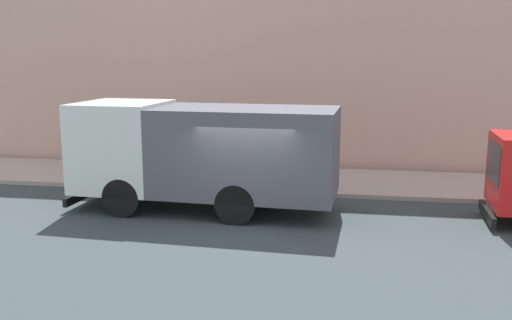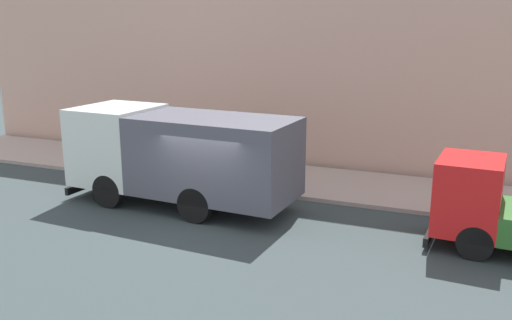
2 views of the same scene
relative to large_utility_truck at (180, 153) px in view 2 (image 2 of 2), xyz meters
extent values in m
plane|color=#354042|center=(-1.14, -1.41, -1.67)|extent=(80.00, 80.00, 0.00)
cube|color=#B6A298|center=(3.79, -1.41, -1.61)|extent=(3.84, 30.00, 0.14)
cube|color=#D3A592|center=(6.21, -1.41, 3.08)|extent=(0.50, 30.00, 9.50)
cube|color=white|center=(0.12, 2.37, 0.07)|extent=(2.68, 2.42, 2.44)
cube|color=black|center=(0.18, 3.49, 0.36)|extent=(2.15, 0.17, 1.36)
cube|color=#51515E|center=(-0.06, -1.20, 0.02)|extent=(2.81, 4.99, 2.35)
cube|color=black|center=(0.19, 3.57, -1.39)|extent=(2.46, 0.25, 0.24)
cylinder|color=black|center=(-1.03, 1.97, -1.15)|extent=(0.35, 1.06, 1.04)
cylinder|color=black|center=(1.23, 1.85, -1.15)|extent=(0.35, 1.06, 1.04)
cylinder|color=black|center=(-1.19, -1.14, -1.15)|extent=(0.35, 1.06, 1.04)
cylinder|color=black|center=(1.07, -1.26, -1.15)|extent=(0.35, 1.06, 1.04)
cube|color=red|center=(0.00, -8.35, -0.31)|extent=(2.10, 1.65, 1.86)
cube|color=black|center=(0.05, -7.60, -0.09)|extent=(1.69, 0.16, 1.04)
cube|color=black|center=(0.05, -7.52, -1.44)|extent=(1.94, 0.24, 0.24)
cylinder|color=black|center=(-0.87, -8.60, -1.24)|extent=(0.35, 0.88, 0.86)
cylinder|color=black|center=(0.84, -8.70, -1.24)|extent=(0.35, 0.88, 0.86)
cylinder|color=#432E58|center=(2.36, 2.56, -1.11)|extent=(0.39, 0.39, 0.86)
cylinder|color=tan|center=(2.36, 2.56, -0.40)|extent=(0.52, 0.52, 0.56)
sphere|color=#D3AC84|center=(2.36, 2.56, 0.00)|extent=(0.23, 0.23, 0.23)
cylinder|color=black|center=(4.09, 5.39, -1.14)|extent=(0.28, 0.28, 0.79)
cylinder|color=#294D97|center=(4.09, 5.39, -0.45)|extent=(0.38, 0.38, 0.60)
sphere|color=#8F6C51|center=(4.09, 5.39, -0.05)|extent=(0.20, 0.20, 0.20)
cone|color=orange|center=(2.26, 3.51, -1.20)|extent=(0.47, 0.47, 0.68)
cylinder|color=#4C5156|center=(2.29, 0.09, -0.34)|extent=(0.08, 0.08, 2.40)
cube|color=blue|center=(2.29, 0.11, 0.61)|extent=(0.44, 0.03, 0.36)
camera|label=1|loc=(-14.56, -3.92, 2.57)|focal=38.93mm
camera|label=2|loc=(-14.29, -8.44, 3.89)|focal=38.59mm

